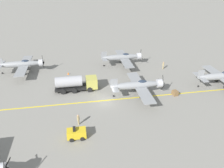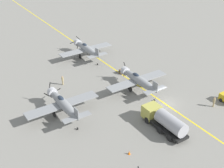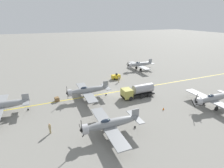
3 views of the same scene
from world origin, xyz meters
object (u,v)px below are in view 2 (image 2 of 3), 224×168
airplane_mid_center (138,80)px  ground_crew_inspecting (214,102)px  fuel_tanker (164,120)px  ground_crew_walking (63,80)px  traffic_cone (129,153)px  airplane_far_center (87,49)px  supply_crate_by_tanker (122,71)px  airplane_mid_left (63,104)px

airplane_mid_center → ground_crew_inspecting: 13.23m
fuel_tanker → ground_crew_walking: fuel_tanker is taller
fuel_tanker → traffic_cone: size_ratio=14.55×
traffic_cone → ground_crew_walking: bearing=87.9°
airplane_far_center → supply_crate_by_tanker: bearing=-88.0°
airplane_mid_left → airplane_mid_center: size_ratio=1.00×
airplane_mid_center → traffic_cone: (-11.27, -12.75, -1.74)m
fuel_tanker → traffic_cone: (-7.50, -1.63, -1.24)m
traffic_cone → airplane_mid_center: bearing=48.5°
airplane_mid_left → airplane_far_center: bearing=37.5°
fuel_tanker → airplane_mid_center: bearing=71.3°
supply_crate_by_tanker → traffic_cone: bearing=-122.8°
airplane_far_center → ground_crew_walking: 12.67m
ground_crew_inspecting → traffic_cone: bearing=-175.1°
airplane_mid_center → supply_crate_by_tanker: size_ratio=11.39×
airplane_mid_left → ground_crew_inspecting: (21.51, -11.45, -1.05)m
ground_crew_inspecting → airplane_mid_center: bearing=122.1°
ground_crew_walking → traffic_cone: size_ratio=3.30×
airplane_mid_left → supply_crate_by_tanker: airplane_mid_left is taller
ground_crew_inspecting → traffic_cone: 18.36m
airplane_mid_left → fuel_tanker: bearing=-60.3°
airplane_far_center → airplane_mid_center: (0.81, -17.24, 0.00)m
airplane_mid_left → supply_crate_by_tanker: (15.80, 6.50, -1.57)m
airplane_far_center → traffic_cone: 31.80m
airplane_far_center → ground_crew_walking: size_ratio=6.61×
ground_crew_inspecting → supply_crate_by_tanker: ground_crew_inspecting is taller
airplane_mid_left → traffic_cone: size_ratio=21.82×
fuel_tanker → supply_crate_by_tanker: (5.06, 17.89, -1.07)m
airplane_mid_left → ground_crew_inspecting: bearing=-41.6°
airplane_mid_left → airplane_far_center: (13.69, 16.96, 0.00)m
fuel_tanker → traffic_cone: 7.78m
supply_crate_by_tanker → traffic_cone: supply_crate_by_tanker is taller
airplane_mid_left → airplane_far_center: size_ratio=1.00×
supply_crate_by_tanker → airplane_mid_center: bearing=-100.8°
airplane_mid_left → supply_crate_by_tanker: bearing=8.7°
airplane_far_center → ground_crew_inspecting: bearing=-84.1°
supply_crate_by_tanker → fuel_tanker: bearing=-105.8°
fuel_tanker → ground_crew_walking: 21.31m
ground_crew_inspecting → traffic_cone: size_ratio=3.21×
airplane_mid_left → ground_crew_walking: size_ratio=6.61×
ground_crew_inspecting → traffic_cone: (-18.27, -1.58, -0.69)m
airplane_far_center → ground_crew_walking: bearing=-149.3°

